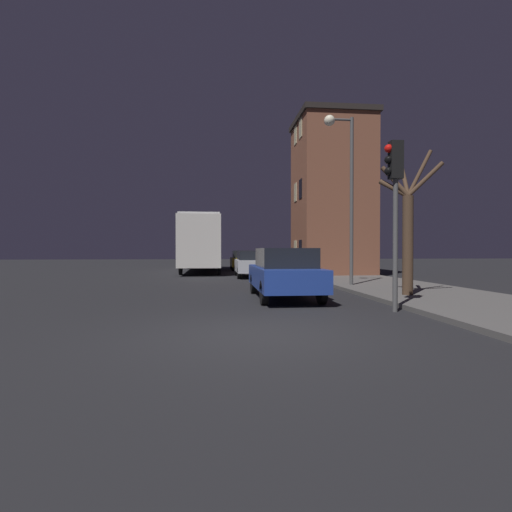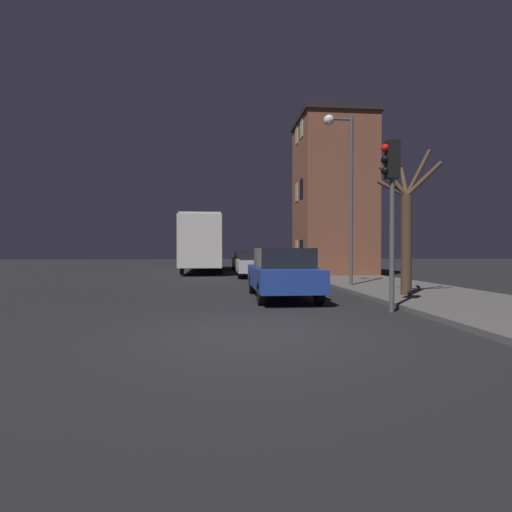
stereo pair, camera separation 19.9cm
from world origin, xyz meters
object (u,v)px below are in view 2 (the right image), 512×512
(bare_tree, at_px, (406,227))
(car_far_lane, at_px, (245,260))
(traffic_light, at_px, (391,189))
(bus, at_px, (204,240))
(car_near_lane, at_px, (282,272))
(streetlamp, at_px, (343,170))
(car_mid_lane, at_px, (254,263))

(bare_tree, relative_size, car_far_lane, 0.99)
(traffic_light, bearing_deg, bus, 105.15)
(bus, bearing_deg, car_near_lane, -79.48)
(bare_tree, xyz_separation_m, car_near_lane, (-3.76, 0.39, -1.37))
(streetlamp, distance_m, car_far_lane, 15.74)
(car_far_lane, bearing_deg, bus, -147.51)
(bus, relative_size, car_near_lane, 2.63)
(bus, xyz_separation_m, car_near_lane, (3.01, -16.20, -1.37))
(streetlamp, height_order, car_near_lane, streetlamp)
(bare_tree, relative_size, bus, 0.38)
(car_mid_lane, bearing_deg, traffic_light, -80.27)
(car_near_lane, bearing_deg, car_far_lane, 89.92)
(streetlamp, distance_m, bare_tree, 4.39)
(bare_tree, height_order, bus, bare_tree)
(car_near_lane, relative_size, car_mid_lane, 1.09)
(streetlamp, xyz_separation_m, car_far_lane, (-2.88, 14.99, -3.87))
(streetlamp, xyz_separation_m, car_mid_lane, (-2.92, 6.67, -3.87))
(car_near_lane, bearing_deg, bus, 100.52)
(bus, bearing_deg, streetlamp, -65.63)
(car_far_lane, bearing_deg, bare_tree, -78.59)
(car_mid_lane, height_order, car_far_lane, car_far_lane)
(car_far_lane, bearing_deg, traffic_light, -84.20)
(bus, height_order, car_far_lane, bus)
(traffic_light, xyz_separation_m, car_far_lane, (-2.14, 21.03, -2.19))
(streetlamp, distance_m, car_near_lane, 5.74)
(bare_tree, bearing_deg, bus, 112.20)
(streetlamp, xyz_separation_m, bare_tree, (0.86, -3.54, -2.44))
(traffic_light, height_order, car_mid_lane, traffic_light)
(bare_tree, bearing_deg, streetlamp, 103.65)
(bare_tree, height_order, car_near_lane, bare_tree)
(bus, xyz_separation_m, car_mid_lane, (2.99, -6.39, -1.42))
(car_near_lane, relative_size, car_far_lane, 0.99)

